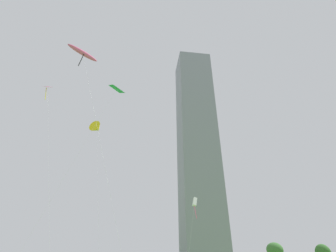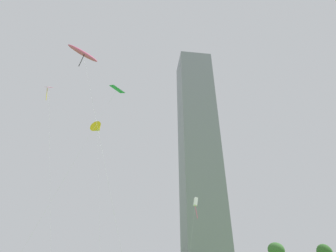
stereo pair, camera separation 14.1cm
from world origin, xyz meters
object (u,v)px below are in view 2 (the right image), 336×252
(kite_flying_2, at_px, (98,128))
(park_tree_0, at_px, (276,250))
(kite_flying_3, at_px, (49,89))
(kite_flying_1, at_px, (83,54))
(distant_highrise_0, at_px, (198,144))
(kite_flying_4, at_px, (117,90))
(kite_flying_0, at_px, (196,202))

(kite_flying_2, relative_size, park_tree_0, 4.89)
(kite_flying_2, height_order, kite_flying_3, kite_flying_3)
(kite_flying_1, distance_m, distant_highrise_0, 90.80)
(kite_flying_4, bearing_deg, park_tree_0, 18.31)
(kite_flying_1, height_order, kite_flying_2, kite_flying_1)
(kite_flying_0, distance_m, distant_highrise_0, 80.68)
(kite_flying_3, xyz_separation_m, kite_flying_4, (13.26, -7.35, -3.79))
(kite_flying_3, xyz_separation_m, park_tree_0, (43.73, 2.73, -27.33))
(kite_flying_0, xyz_separation_m, kite_flying_2, (-17.97, 4.82, 14.63))
(kite_flying_1, relative_size, park_tree_0, 5.37)
(kite_flying_4, bearing_deg, distant_highrise_0, 61.45)
(kite_flying_0, distance_m, kite_flying_4, 22.97)
(park_tree_0, distance_m, distant_highrise_0, 77.97)
(kite_flying_0, relative_size, kite_flying_4, 0.41)
(kite_flying_4, distance_m, distant_highrise_0, 83.62)
(kite_flying_4, relative_size, distant_highrise_0, 0.27)
(kite_flying_0, xyz_separation_m, park_tree_0, (15.89, 4.50, -6.70))
(kite_flying_1, height_order, distant_highrise_0, distant_highrise_0)
(kite_flying_4, bearing_deg, kite_flying_1, -129.52)
(distant_highrise_0, bearing_deg, kite_flying_3, -125.20)
(kite_flying_0, relative_size, park_tree_0, 2.14)
(kite_flying_0, height_order, park_tree_0, kite_flying_0)
(kite_flying_1, xyz_separation_m, kite_flying_2, (1.69, 16.56, -3.34))
(kite_flying_2, distance_m, park_tree_0, 40.01)
(kite_flying_2, relative_size, kite_flying_3, 0.82)
(park_tree_0, bearing_deg, kite_flying_4, -161.69)
(kite_flying_0, height_order, distant_highrise_0, distant_highrise_0)
(kite_flying_2, distance_m, distant_highrise_0, 77.70)
(kite_flying_0, xyz_separation_m, kite_flying_1, (-19.66, -11.73, 17.97))
(kite_flying_1, distance_m, kite_flying_3, 16.01)
(kite_flying_3, bearing_deg, distant_highrise_0, 50.64)
(kite_flying_2, height_order, distant_highrise_0, distant_highrise_0)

